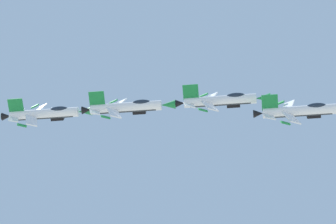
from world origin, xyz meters
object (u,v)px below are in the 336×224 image
(fighter_jet_left_wing, at_px, (222,101))
(fighter_jet_right_wing, at_px, (128,107))
(fighter_jet_lead, at_px, (302,111))
(fighter_jet_left_outer, at_px, (46,114))

(fighter_jet_left_wing, relative_size, fighter_jet_right_wing, 1.00)
(fighter_jet_lead, distance_m, fighter_jet_right_wing, 28.84)
(fighter_jet_left_wing, xyz_separation_m, fighter_jet_right_wing, (-13.75, 7.89, -0.28))
(fighter_jet_lead, distance_m, fighter_jet_left_wing, 13.31)
(fighter_jet_lead, bearing_deg, fighter_jet_right_wing, -90.74)
(fighter_jet_lead, xyz_separation_m, fighter_jet_left_wing, (-10.74, 6.99, 3.62))
(fighter_jet_left_wing, distance_m, fighter_jet_left_outer, 30.49)
(fighter_jet_lead, relative_size, fighter_jet_left_wing, 1.00)
(fighter_jet_left_wing, bearing_deg, fighter_jet_left_outer, -92.95)
(fighter_jet_left_outer, bearing_deg, fighter_jet_lead, 87.18)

